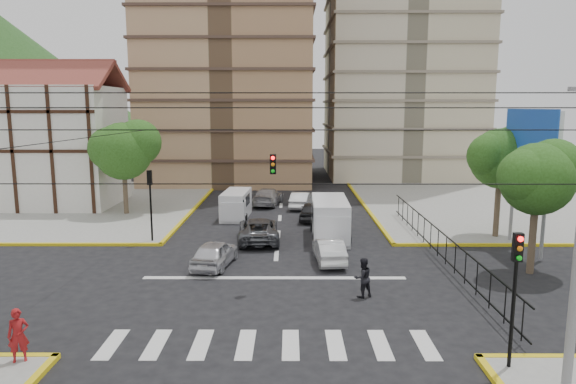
{
  "coord_description": "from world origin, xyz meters",
  "views": [
    {
      "loc": [
        0.77,
        -23.13,
        8.39
      ],
      "look_at": [
        0.67,
        3.11,
        4.0
      ],
      "focal_mm": 32.0,
      "sensor_mm": 36.0,
      "label": 1
    }
  ],
  "objects_px": {
    "van_left_lane": "(236,205)",
    "pedestrian_sw_corner": "(18,335)",
    "van_right_lane": "(330,220)",
    "traffic_light_se": "(515,278)",
    "car_silver_front_left": "(215,253)",
    "car_white_front_right": "(329,250)",
    "pedestrian_crosswalk": "(363,278)",
    "traffic_light_nw": "(150,194)"
  },
  "relations": [
    {
      "from": "pedestrian_crosswalk",
      "to": "traffic_light_se",
      "type": "bearing_deg",
      "value": 94.6
    },
    {
      "from": "van_left_lane",
      "to": "pedestrian_sw_corner",
      "type": "relative_size",
      "value": 2.59
    },
    {
      "from": "van_right_lane",
      "to": "car_white_front_right",
      "type": "xyz_separation_m",
      "value": [
        -0.44,
        -4.94,
        -0.56
      ]
    },
    {
      "from": "car_silver_front_left",
      "to": "pedestrian_crosswalk",
      "type": "bearing_deg",
      "value": 158.49
    },
    {
      "from": "car_white_front_right",
      "to": "pedestrian_crosswalk",
      "type": "height_order",
      "value": "pedestrian_crosswalk"
    },
    {
      "from": "van_left_lane",
      "to": "van_right_lane",
      "type": "bearing_deg",
      "value": -38.6
    },
    {
      "from": "van_right_lane",
      "to": "car_silver_front_left",
      "type": "distance_m",
      "value": 8.72
    },
    {
      "from": "van_right_lane",
      "to": "traffic_light_se",
      "type": "bearing_deg",
      "value": -73.95
    },
    {
      "from": "car_white_front_right",
      "to": "pedestrian_sw_corner",
      "type": "relative_size",
      "value": 2.26
    },
    {
      "from": "pedestrian_sw_corner",
      "to": "pedestrian_crosswalk",
      "type": "relative_size",
      "value": 0.99
    },
    {
      "from": "van_left_lane",
      "to": "car_white_front_right",
      "type": "height_order",
      "value": "van_left_lane"
    },
    {
      "from": "car_white_front_right",
      "to": "pedestrian_crosswalk",
      "type": "bearing_deg",
      "value": 97.72
    },
    {
      "from": "van_right_lane",
      "to": "car_white_front_right",
      "type": "distance_m",
      "value": 4.99
    },
    {
      "from": "car_silver_front_left",
      "to": "pedestrian_crosswalk",
      "type": "xyz_separation_m",
      "value": [
        7.21,
        -4.41,
        0.19
      ]
    },
    {
      "from": "car_white_front_right",
      "to": "pedestrian_sw_corner",
      "type": "height_order",
      "value": "pedestrian_sw_corner"
    },
    {
      "from": "traffic_light_se",
      "to": "car_silver_front_left",
      "type": "bearing_deg",
      "value": 135.38
    },
    {
      "from": "pedestrian_sw_corner",
      "to": "car_white_front_right",
      "type": "bearing_deg",
      "value": 22.51
    },
    {
      "from": "traffic_light_nw",
      "to": "van_right_lane",
      "type": "height_order",
      "value": "traffic_light_nw"
    },
    {
      "from": "van_right_lane",
      "to": "pedestrian_sw_corner",
      "type": "bearing_deg",
      "value": -123.97
    },
    {
      "from": "traffic_light_nw",
      "to": "car_silver_front_left",
      "type": "distance_m",
      "value": 7.02
    },
    {
      "from": "pedestrian_crosswalk",
      "to": "car_white_front_right",
      "type": "bearing_deg",
      "value": -103.99
    },
    {
      "from": "car_white_front_right",
      "to": "pedestrian_sw_corner",
      "type": "bearing_deg",
      "value": 41.83
    },
    {
      "from": "traffic_light_nw",
      "to": "van_right_lane",
      "type": "bearing_deg",
      "value": 5.15
    },
    {
      "from": "van_left_lane",
      "to": "pedestrian_sw_corner",
      "type": "bearing_deg",
      "value": -97.83
    },
    {
      "from": "traffic_light_se",
      "to": "car_silver_front_left",
      "type": "relative_size",
      "value": 1.06
    },
    {
      "from": "car_silver_front_left",
      "to": "traffic_light_se",
      "type": "bearing_deg",
      "value": 145.32
    },
    {
      "from": "van_right_lane",
      "to": "traffic_light_nw",
      "type": "bearing_deg",
      "value": -173.84
    },
    {
      "from": "car_silver_front_left",
      "to": "pedestrian_crosswalk",
      "type": "distance_m",
      "value": 8.45
    },
    {
      "from": "van_right_lane",
      "to": "car_silver_front_left",
      "type": "xyz_separation_m",
      "value": [
        -6.54,
        -5.74,
        -0.52
      ]
    },
    {
      "from": "traffic_light_nw",
      "to": "pedestrian_sw_corner",
      "type": "relative_size",
      "value": 2.47
    },
    {
      "from": "traffic_light_nw",
      "to": "pedestrian_crosswalk",
      "type": "height_order",
      "value": "traffic_light_nw"
    },
    {
      "from": "car_silver_front_left",
      "to": "pedestrian_sw_corner",
      "type": "height_order",
      "value": "pedestrian_sw_corner"
    },
    {
      "from": "van_right_lane",
      "to": "pedestrian_sw_corner",
      "type": "xyz_separation_m",
      "value": [
        -11.4,
        -16.3,
        -0.18
      ]
    },
    {
      "from": "traffic_light_se",
      "to": "pedestrian_crosswalk",
      "type": "xyz_separation_m",
      "value": [
        -3.8,
        6.46,
        -2.22
      ]
    },
    {
      "from": "traffic_light_se",
      "to": "car_white_front_right",
      "type": "relative_size",
      "value": 1.09
    },
    {
      "from": "van_right_lane",
      "to": "van_left_lane",
      "type": "xyz_separation_m",
      "value": [
        -6.68,
        6.15,
        -0.24
      ]
    },
    {
      "from": "car_silver_front_left",
      "to": "van_left_lane",
      "type": "bearing_deg",
      "value": -79.43
    },
    {
      "from": "traffic_light_nw",
      "to": "van_right_lane",
      "type": "distance_m",
      "value": 11.34
    },
    {
      "from": "van_right_lane",
      "to": "car_silver_front_left",
      "type": "bearing_deg",
      "value": -137.73
    },
    {
      "from": "traffic_light_se",
      "to": "car_silver_front_left",
      "type": "height_order",
      "value": "traffic_light_se"
    },
    {
      "from": "traffic_light_se",
      "to": "car_white_front_right",
      "type": "xyz_separation_m",
      "value": [
        -4.9,
        11.66,
        -2.45
      ]
    },
    {
      "from": "traffic_light_se",
      "to": "van_right_lane",
      "type": "bearing_deg",
      "value": 105.05
    }
  ]
}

